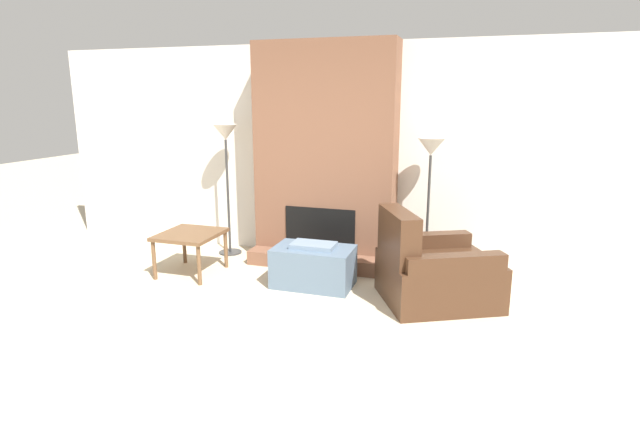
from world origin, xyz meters
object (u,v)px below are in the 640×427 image
armchair (431,274)px  floor_lamp_left (226,146)px  ottoman (313,266)px  side_table (190,238)px  floor_lamp_right (430,161)px

armchair → floor_lamp_left: bearing=45.9°
ottoman → floor_lamp_left: 1.96m
ottoman → side_table: side_table is taller
armchair → floor_lamp_left: floor_lamp_left is taller
floor_lamp_right → armchair: bearing=-81.1°
side_table → floor_lamp_right: 2.81m
ottoman → armchair: size_ratio=0.63×
ottoman → floor_lamp_right: size_ratio=0.54×
armchair → side_table: armchair is taller
ottoman → armchair: bearing=-3.0°
ottoman → floor_lamp_left: (-1.39, 0.77, 1.16)m
armchair → floor_lamp_left: size_ratio=0.80×
side_table → floor_lamp_right: (2.55, 0.82, 0.87)m
floor_lamp_left → side_table: bearing=-94.2°
side_table → floor_lamp_right: size_ratio=0.44×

